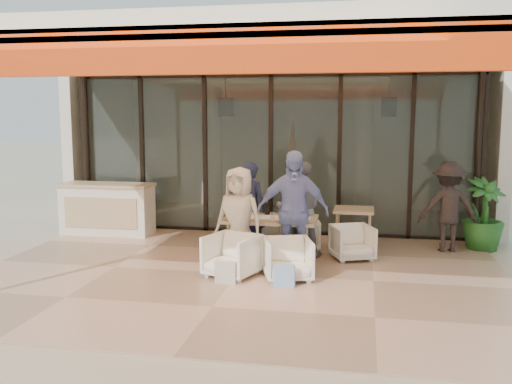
# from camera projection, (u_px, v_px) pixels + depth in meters

# --- Properties ---
(ground) EXTENTS (70.00, 70.00, 0.00)m
(ground) POSITION_uv_depth(u_px,v_px,m) (238.00, 275.00, 8.61)
(ground) COLOR #C6B293
(ground) RESTS_ON ground
(terrace_floor) EXTENTS (8.00, 6.00, 0.01)m
(terrace_floor) POSITION_uv_depth(u_px,v_px,m) (238.00, 275.00, 8.61)
(terrace_floor) COLOR tan
(terrace_floor) RESTS_ON ground
(terrace_structure) EXTENTS (8.00, 6.00, 3.40)m
(terrace_structure) POSITION_uv_depth(u_px,v_px,m) (233.00, 54.00, 7.90)
(terrace_structure) COLOR silver
(terrace_structure) RESTS_ON ground
(glass_storefront) EXTENTS (8.08, 0.10, 3.20)m
(glass_storefront) POSITION_uv_depth(u_px,v_px,m) (271.00, 155.00, 11.30)
(glass_storefront) COLOR #9EADA3
(glass_storefront) RESTS_ON ground
(interior_block) EXTENTS (9.05, 3.62, 3.52)m
(interior_block) POSITION_uv_depth(u_px,v_px,m) (287.00, 121.00, 13.47)
(interior_block) COLOR silver
(interior_block) RESTS_ON ground
(host_counter) EXTENTS (1.85, 0.65, 1.04)m
(host_counter) POSITION_uv_depth(u_px,v_px,m) (107.00, 209.00, 11.36)
(host_counter) COLOR silver
(host_counter) RESTS_ON ground
(dining_table) EXTENTS (1.50, 0.90, 0.93)m
(dining_table) POSITION_uv_depth(u_px,v_px,m) (270.00, 221.00, 9.27)
(dining_table) COLOR tan
(dining_table) RESTS_ON ground
(chair_far_left) EXTENTS (0.89, 0.86, 0.72)m
(chair_far_left) POSITION_uv_depth(u_px,v_px,m) (256.00, 228.00, 10.31)
(chair_far_left) COLOR white
(chair_far_left) RESTS_ON ground
(chair_far_right) EXTENTS (0.70, 0.67, 0.61)m
(chair_far_right) POSITION_uv_depth(u_px,v_px,m) (302.00, 233.00, 10.16)
(chair_far_right) COLOR white
(chair_far_right) RESTS_ON ground
(chair_near_left) EXTENTS (0.87, 0.85, 0.72)m
(chair_near_left) POSITION_uv_depth(u_px,v_px,m) (232.00, 254.00, 8.46)
(chair_near_left) COLOR white
(chair_near_left) RESTS_ON ground
(chair_near_right) EXTENTS (0.82, 0.79, 0.69)m
(chair_near_right) POSITION_uv_depth(u_px,v_px,m) (288.00, 257.00, 8.31)
(chair_near_right) COLOR white
(chair_near_right) RESTS_ON ground
(diner_navy) EXTENTS (0.68, 0.55, 1.61)m
(diner_navy) POSITION_uv_depth(u_px,v_px,m) (250.00, 209.00, 9.76)
(diner_navy) COLOR #171C33
(diner_navy) RESTS_ON ground
(diner_grey) EXTENTS (0.89, 0.75, 1.63)m
(diner_grey) POSITION_uv_depth(u_px,v_px,m) (299.00, 209.00, 9.61)
(diner_grey) COLOR slate
(diner_grey) RESTS_ON ground
(diner_cream) EXTENTS (0.88, 0.68, 1.61)m
(diner_cream) POSITION_uv_depth(u_px,v_px,m) (239.00, 218.00, 8.89)
(diner_cream) COLOR beige
(diner_cream) RESTS_ON ground
(diner_periwinkle) EXTENTS (1.15, 0.60, 1.87)m
(diner_periwinkle) POSITION_uv_depth(u_px,v_px,m) (293.00, 211.00, 8.71)
(diner_periwinkle) COLOR #7C87CF
(diner_periwinkle) RESTS_ON ground
(tote_bag_cream) EXTENTS (0.30, 0.10, 0.34)m
(tote_bag_cream) POSITION_uv_depth(u_px,v_px,m) (226.00, 273.00, 8.10)
(tote_bag_cream) COLOR silver
(tote_bag_cream) RESTS_ON ground
(tote_bag_blue) EXTENTS (0.30, 0.10, 0.34)m
(tote_bag_blue) POSITION_uv_depth(u_px,v_px,m) (284.00, 277.00, 7.95)
(tote_bag_blue) COLOR #99BFD8
(tote_bag_blue) RESTS_ON ground
(side_table) EXTENTS (0.70, 0.70, 0.74)m
(side_table) POSITION_uv_depth(u_px,v_px,m) (354.00, 214.00, 10.13)
(side_table) COLOR tan
(side_table) RESTS_ON ground
(side_chair) EXTENTS (0.80, 0.78, 0.65)m
(side_chair) POSITION_uv_depth(u_px,v_px,m) (352.00, 241.00, 9.45)
(side_chair) COLOR white
(side_chair) RESTS_ON ground
(standing_woman) EXTENTS (1.10, 0.73, 1.60)m
(standing_woman) POSITION_uv_depth(u_px,v_px,m) (448.00, 207.00, 9.92)
(standing_woman) COLOR black
(standing_woman) RESTS_ON ground
(potted_palm) EXTENTS (0.99, 0.99, 1.30)m
(potted_palm) POSITION_uv_depth(u_px,v_px,m) (483.00, 214.00, 10.11)
(potted_palm) COLOR #1E5919
(potted_palm) RESTS_ON ground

